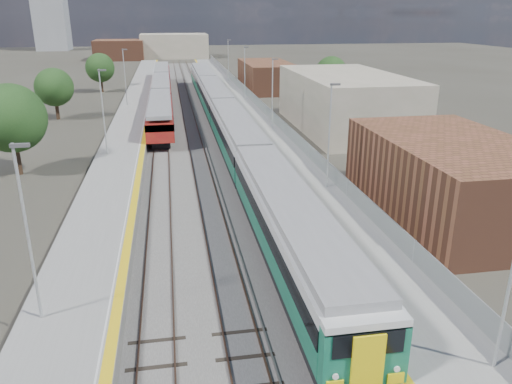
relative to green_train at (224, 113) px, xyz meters
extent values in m
plane|color=#47443A|center=(-1.50, 5.68, -2.39)|extent=(320.00, 320.00, 0.00)
cube|color=#565451|center=(-3.75, 8.18, -2.36)|extent=(10.50, 155.00, 0.06)
cube|color=#4C3323|center=(-0.72, 10.68, -2.28)|extent=(0.07, 160.00, 0.14)
cube|color=#4C3323|center=(0.72, 10.68, -2.28)|extent=(0.07, 160.00, 0.14)
cube|color=#4C3323|center=(-4.22, 10.68, -2.28)|extent=(0.07, 160.00, 0.14)
cube|color=#4C3323|center=(-2.78, 10.68, -2.28)|extent=(0.07, 160.00, 0.14)
cube|color=#4C3323|center=(-7.72, 10.68, -2.28)|extent=(0.07, 160.00, 0.14)
cube|color=#4C3323|center=(-6.28, 10.68, -2.28)|extent=(0.07, 160.00, 0.14)
cube|color=gray|center=(-1.05, 10.68, -2.29)|extent=(0.08, 160.00, 0.10)
cube|color=gray|center=(-2.45, 10.68, -2.29)|extent=(0.08, 160.00, 0.10)
cube|color=slate|center=(3.75, 8.18, -1.89)|extent=(4.70, 155.00, 1.00)
cube|color=gray|center=(3.75, 8.18, -1.38)|extent=(4.70, 155.00, 0.03)
cube|color=yellow|center=(1.65, 8.18, -1.36)|extent=(0.40, 155.00, 0.01)
cube|color=gray|center=(5.95, 8.18, -0.79)|extent=(0.06, 155.00, 1.20)
cylinder|color=#9EA0A3|center=(5.10, -42.32, 2.38)|extent=(0.12, 0.12, 7.50)
cylinder|color=#9EA0A3|center=(5.10, -22.32, 2.38)|extent=(0.12, 0.12, 7.50)
cube|color=#4C4C4F|center=(5.35, -22.32, 6.03)|extent=(0.70, 0.18, 0.14)
cylinder|color=#9EA0A3|center=(5.10, -2.32, 2.38)|extent=(0.12, 0.12, 7.50)
cube|color=#4C4C4F|center=(5.35, -2.32, 6.03)|extent=(0.70, 0.18, 0.14)
cylinder|color=#9EA0A3|center=(5.10, 17.68, 2.38)|extent=(0.12, 0.12, 7.50)
cube|color=#4C4C4F|center=(5.35, 17.68, 6.03)|extent=(0.70, 0.18, 0.14)
cylinder|color=#9EA0A3|center=(5.10, 37.68, 2.38)|extent=(0.12, 0.12, 7.50)
cube|color=#4C4C4F|center=(5.35, 37.68, 6.03)|extent=(0.70, 0.18, 0.14)
cube|color=slate|center=(-10.55, 8.18, -1.89)|extent=(4.30, 155.00, 1.00)
cube|color=gray|center=(-10.55, 8.18, -1.38)|extent=(4.30, 155.00, 0.03)
cube|color=yellow|center=(-8.65, 8.18, -1.36)|extent=(0.45, 155.00, 0.01)
cube|color=silver|center=(-9.00, 8.18, -1.36)|extent=(0.08, 155.00, 0.01)
cylinder|color=#9EA0A3|center=(-11.70, -36.32, 2.38)|extent=(0.12, 0.12, 7.50)
cube|color=#4C4C4F|center=(-11.45, -36.32, 6.03)|extent=(0.70, 0.18, 0.14)
cylinder|color=#9EA0A3|center=(-11.70, -10.32, 2.38)|extent=(0.12, 0.12, 7.50)
cube|color=#4C4C4F|center=(-11.45, -10.32, 6.03)|extent=(0.70, 0.18, 0.14)
cylinder|color=#9EA0A3|center=(-11.70, 15.68, 2.38)|extent=(0.12, 0.12, 7.50)
cube|color=#4C4C4F|center=(-11.45, 15.68, 6.03)|extent=(0.70, 0.18, 0.14)
cube|color=brown|center=(12.50, -26.32, 0.21)|extent=(9.00, 16.00, 5.20)
cube|color=gray|center=(14.50, 0.68, 0.81)|extent=(11.00, 22.00, 6.40)
cube|color=brown|center=(11.50, 33.68, 0.01)|extent=(8.00, 18.00, 4.80)
cube|color=gray|center=(-3.50, 105.68, 1.11)|extent=(20.00, 14.00, 7.00)
cube|color=brown|center=(-19.50, 100.68, 0.41)|extent=(14.00, 12.00, 5.60)
cube|color=black|center=(0.00, -31.77, -1.45)|extent=(2.91, 20.83, 0.49)
cube|color=#115A41|center=(0.00, -31.77, -0.59)|extent=(3.01, 20.83, 1.22)
cube|color=black|center=(0.00, -31.77, 0.37)|extent=(3.08, 20.83, 0.83)
cube|color=silver|center=(0.00, -31.77, 1.03)|extent=(3.01, 20.83, 0.51)
cube|color=gray|center=(0.00, -31.77, 1.48)|extent=(2.67, 20.83, 0.43)
cube|color=black|center=(0.00, -10.44, -1.45)|extent=(2.91, 20.83, 0.49)
cube|color=#115A41|center=(0.00, -10.44, -0.59)|extent=(3.01, 20.83, 1.22)
cube|color=black|center=(0.00, -10.44, 0.37)|extent=(3.08, 20.83, 0.83)
cube|color=silver|center=(0.00, -10.44, 1.03)|extent=(3.01, 20.83, 0.51)
cube|color=gray|center=(0.00, -10.44, 1.48)|extent=(2.67, 20.83, 0.43)
cube|color=black|center=(0.00, 10.90, -1.45)|extent=(2.91, 20.83, 0.49)
cube|color=#115A41|center=(0.00, 10.90, -0.59)|extent=(3.01, 20.83, 1.22)
cube|color=black|center=(0.00, 10.90, 0.37)|extent=(3.08, 20.83, 0.83)
cube|color=silver|center=(0.00, 10.90, 1.03)|extent=(3.01, 20.83, 0.51)
cube|color=gray|center=(0.00, 10.90, 1.48)|extent=(2.67, 20.83, 0.43)
cube|color=black|center=(0.00, 32.23, -1.45)|extent=(2.91, 20.83, 0.49)
cube|color=#115A41|center=(0.00, 32.23, -0.59)|extent=(3.01, 20.83, 1.22)
cube|color=black|center=(0.00, 32.23, 0.37)|extent=(3.08, 20.83, 0.83)
cube|color=silver|center=(0.00, 32.23, 1.03)|extent=(3.01, 20.83, 0.51)
cube|color=gray|center=(0.00, 32.23, 1.48)|extent=(2.67, 20.83, 0.43)
cube|color=#115A41|center=(0.00, -42.45, -0.09)|extent=(2.99, 0.64, 2.24)
cube|color=black|center=(0.00, -42.78, 0.55)|extent=(2.46, 0.06, 0.85)
cube|color=yellow|center=(0.00, -42.85, -0.20)|extent=(1.12, 0.11, 2.24)
cube|color=black|center=(-7.00, 2.09, -1.92)|extent=(1.89, 16.04, 0.66)
cube|color=maroon|center=(-7.00, 2.09, -0.35)|extent=(2.78, 18.87, 1.99)
cube|color=black|center=(-7.00, 2.09, 0.15)|extent=(2.84, 18.87, 0.70)
cube|color=gray|center=(-7.00, 2.09, 1.14)|extent=(2.48, 18.87, 0.40)
cube|color=black|center=(-7.00, 21.45, -1.92)|extent=(1.89, 16.04, 0.66)
cube|color=maroon|center=(-7.00, 21.45, -0.35)|extent=(2.78, 18.87, 1.99)
cube|color=black|center=(-7.00, 21.45, 0.15)|extent=(2.84, 18.87, 0.70)
cube|color=gray|center=(-7.00, 21.45, 1.14)|extent=(2.48, 18.87, 0.40)
cube|color=black|center=(-7.00, 40.82, -1.92)|extent=(1.89, 16.04, 0.66)
cube|color=maroon|center=(-7.00, 40.82, -0.35)|extent=(2.78, 18.87, 1.99)
cube|color=black|center=(-7.00, 40.82, 0.15)|extent=(2.84, 18.87, 0.70)
cube|color=gray|center=(-7.00, 40.82, 1.14)|extent=(2.48, 18.87, 0.40)
cylinder|color=#382619|center=(-18.85, -11.95, -1.04)|extent=(0.44, 0.44, 2.69)
sphere|color=#193C17|center=(-18.85, -11.95, 2.47)|extent=(5.68, 5.68, 5.68)
cylinder|color=#382619|center=(-20.28, 12.13, -1.24)|extent=(0.44, 0.44, 2.28)
sphere|color=#193C17|center=(-20.28, 12.13, 1.74)|extent=(4.82, 4.82, 4.82)
cylinder|color=#382619|center=(-17.33, 35.43, -1.23)|extent=(0.44, 0.44, 2.31)
sphere|color=#193C17|center=(-17.33, 35.43, 1.79)|extent=(4.88, 4.88, 4.88)
cylinder|color=#382619|center=(19.34, 21.22, -1.21)|extent=(0.44, 0.44, 2.35)
sphere|color=#193C17|center=(19.34, 21.22, 1.86)|extent=(4.96, 4.96, 4.96)
camera|label=1|loc=(-5.90, -55.46, 10.65)|focal=35.00mm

